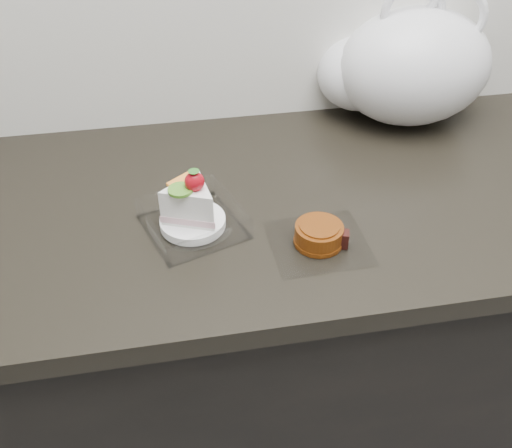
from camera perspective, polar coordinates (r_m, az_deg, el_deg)
counter at (r=1.40m, az=6.51°, el=-11.44°), size 2.04×0.64×0.90m
cake_tray at (r=0.98m, az=-6.42°, el=1.15°), size 0.20×0.20×0.12m
mooncake_wrap at (r=0.96m, az=6.38°, el=-1.21°), size 0.17×0.16×0.04m
plastic_bag at (r=1.31m, az=14.52°, el=14.94°), size 0.40×0.32×0.31m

